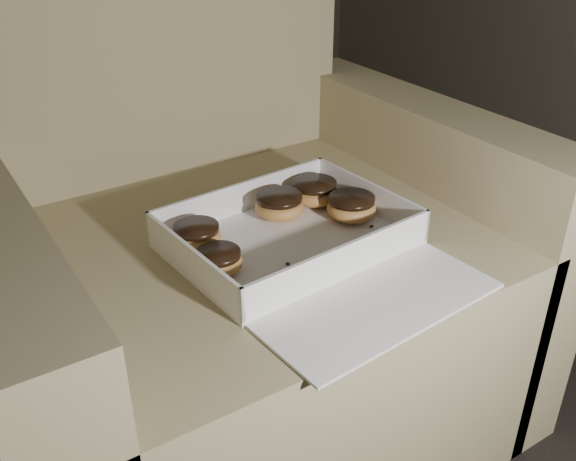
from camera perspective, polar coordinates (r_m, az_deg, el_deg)
The scene contains 11 objects.
armchair at distance 1.24m, azimuth -4.59°, elevation -3.92°, with size 0.96×0.81×1.00m.
bakery_box at distance 1.04m, azimuth 1.46°, elevation -1.51°, with size 0.40×0.47×0.06m.
donut_a at distance 1.13m, azimuth 5.67°, elevation 2.11°, with size 0.09×0.09×0.04m.
donut_b at distance 1.05m, azimuth -8.12°, elevation -0.44°, with size 0.08×0.08×0.04m.
donut_c at distance 1.18m, azimuth 2.35°, elevation 3.47°, with size 0.09×0.09×0.04m.
donut_d at distance 1.13m, azimuth -0.78°, elevation 2.26°, with size 0.09×0.09×0.04m.
donut_e at distance 0.98m, azimuth -6.18°, elevation -2.69°, with size 0.07×0.07×0.04m.
crumb_a at distance 1.12m, azimuth 7.43°, elevation 0.38°, with size 0.01×0.01×0.00m, color black.
crumb_b at distance 0.96m, azimuth 1.10°, elevation -4.84°, with size 0.01×0.01×0.00m, color black.
crumb_c at distance 0.96m, azimuth -1.65°, elevation -4.87°, with size 0.01×0.01×0.00m, color black.
crumb_d at distance 1.00m, azimuth -0.04°, elevation -2.97°, with size 0.01×0.01×0.00m, color black.
Camera 1 is at (-0.29, -0.74, 0.99)m, focal length 40.00 mm.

